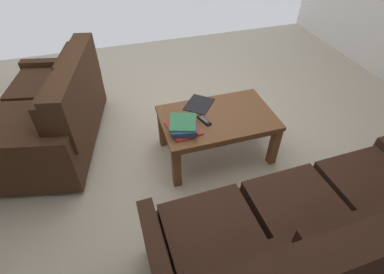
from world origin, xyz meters
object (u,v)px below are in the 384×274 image
at_px(loveseat_near, 54,113).
at_px(sofa_main, 307,240).
at_px(loose_magazine, 199,104).
at_px(coffee_table, 217,122).
at_px(tv_remote, 204,120).
at_px(book_stack, 183,125).

bearing_deg(loveseat_near, sofa_main, 130.47).
bearing_deg(sofa_main, loose_magazine, -80.78).
height_order(sofa_main, coffee_table, sofa_main).
distance_m(loveseat_near, tv_remote, 1.45).
xyz_separation_m(sofa_main, loose_magazine, (0.24, -1.47, 0.09)).
distance_m(loveseat_near, coffee_table, 1.56).
bearing_deg(tv_remote, loveseat_near, -25.85).
bearing_deg(tv_remote, loose_magazine, -98.10).
xyz_separation_m(loveseat_near, coffee_table, (-1.44, 0.60, 0.01)).
bearing_deg(book_stack, loose_magazine, -128.03).
distance_m(tv_remote, loose_magazine, 0.26).
bearing_deg(coffee_table, book_stack, 13.52).
distance_m(sofa_main, coffee_table, 1.26).
relative_size(sofa_main, coffee_table, 1.92).
relative_size(loveseat_near, book_stack, 4.83).
bearing_deg(sofa_main, tv_remote, -77.26).
height_order(loveseat_near, loose_magazine, loveseat_near).
bearing_deg(loveseat_near, coffee_table, 157.47).
relative_size(sofa_main, loveseat_near, 1.26).
distance_m(loveseat_near, loose_magazine, 1.39).
distance_m(sofa_main, loose_magazine, 1.50).
height_order(coffee_table, tv_remote, tv_remote).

